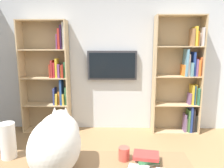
# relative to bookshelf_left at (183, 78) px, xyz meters

# --- Properties ---
(wall_back) EXTENTS (4.52, 0.06, 2.70)m
(wall_back) POSITION_rel_bookshelf_left_xyz_m (1.28, -0.17, 0.35)
(wall_back) COLOR silver
(wall_back) RESTS_ON ground
(bookshelf_left) EXTENTS (0.83, 0.28, 2.07)m
(bookshelf_left) POSITION_rel_bookshelf_left_xyz_m (0.00, 0.00, 0.00)
(bookshelf_left) COLOR tan
(bookshelf_left) RESTS_ON ground
(bookshelf_right) EXTENTS (0.84, 0.28, 2.00)m
(bookshelf_right) POSITION_rel_bookshelf_left_xyz_m (2.35, -0.00, -0.03)
(bookshelf_right) COLOR tan
(bookshelf_right) RESTS_ON ground
(wall_mounted_tv) EXTENTS (0.89, 0.07, 0.52)m
(wall_mounted_tv) POSITION_rel_bookshelf_left_xyz_m (1.26, -0.08, 0.21)
(wall_mounted_tv) COLOR #333338
(cat) EXTENTS (0.33, 0.58, 0.40)m
(cat) POSITION_rel_bookshelf_left_xyz_m (1.57, 2.44, -0.04)
(cat) COLOR silver
(cat) RESTS_ON desk
(paper_towel_roll) EXTENTS (0.11, 0.11, 0.27)m
(paper_towel_roll) POSITION_rel_bookshelf_left_xyz_m (1.97, 2.30, -0.11)
(paper_towel_roll) COLOR white
(paper_towel_roll) RESTS_ON desk
(coffee_mug) EXTENTS (0.08, 0.08, 0.10)m
(coffee_mug) POSITION_rel_bookshelf_left_xyz_m (1.12, 2.31, -0.20)
(coffee_mug) COLOR #D84C3F
(coffee_mug) RESTS_ON desk
(desk_book_stack) EXTENTS (0.20, 0.16, 0.07)m
(desk_book_stack) POSITION_rel_bookshelf_left_xyz_m (0.96, 2.35, -0.21)
(desk_book_stack) COLOR beige
(desk_book_stack) RESTS_ON desk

